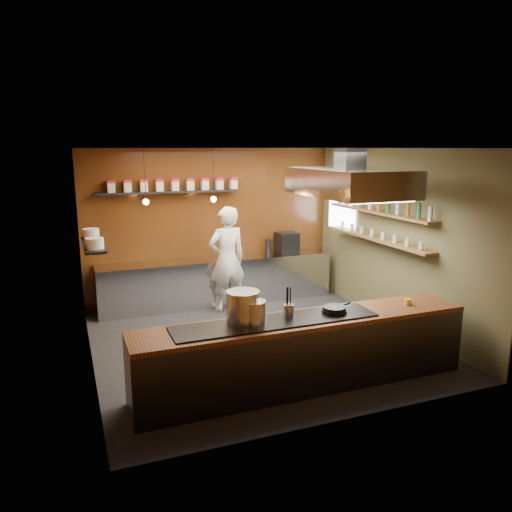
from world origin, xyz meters
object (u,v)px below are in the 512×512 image
stockpot_small (253,312)px  espresso_machine (287,242)px  stockpot_large (243,307)px  chef (227,259)px  extractor_hood (349,182)px

stockpot_small → espresso_machine: size_ratio=0.75×
stockpot_large → chef: chef is taller
chef → stockpot_small: bearing=71.7°
stockpot_large → stockpot_small: 0.14m
stockpot_large → espresso_machine: bearing=58.5°
extractor_hood → stockpot_large: extractor_hood is taller
extractor_hood → stockpot_small: bearing=-148.8°
chef → extractor_hood: bearing=115.4°
espresso_machine → chef: chef is taller
stockpot_large → chef: bearing=75.4°
extractor_hood → espresso_machine: 2.99m
stockpot_large → chef: (0.84, 3.22, -0.15)m
stockpot_small → chef: 3.39m
stockpot_small → chef: (0.74, 3.31, -0.10)m
extractor_hood → chef: size_ratio=1.02×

